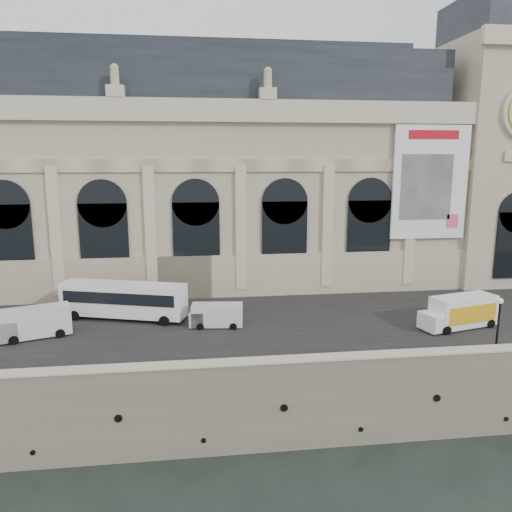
{
  "coord_description": "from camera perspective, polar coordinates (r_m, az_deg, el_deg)",
  "views": [
    {
      "loc": [
        -4.44,
        -33.59,
        21.83
      ],
      "look_at": [
        2.74,
        22.0,
        10.76
      ],
      "focal_mm": 35.0,
      "sensor_mm": 36.0,
      "label": 1
    }
  ],
  "objects": [
    {
      "name": "box_truck",
      "position": [
        51.03,
        22.24,
        -5.96
      ],
      "size": [
        7.91,
        4.19,
        3.05
      ],
      "color": "white",
      "rests_on": "quay"
    },
    {
      "name": "street",
      "position": [
        50.34,
        -1.94,
        -7.13
      ],
      "size": [
        160.0,
        24.0,
        0.06
      ],
      "primitive_type": "cube",
      "color": "#2D2D2D",
      "rests_on": "quay"
    },
    {
      "name": "museum",
      "position": [
        64.5,
        -8.83,
        9.17
      ],
      "size": [
        69.0,
        18.7,
        29.1
      ],
      "color": "#C0AE94",
      "rests_on": "quay"
    },
    {
      "name": "van_c",
      "position": [
        47.79,
        -4.83,
        -6.78
      ],
      "size": [
        5.17,
        2.48,
        2.22
      ],
      "color": "silver",
      "rests_on": "quay"
    },
    {
      "name": "van_b",
      "position": [
        48.97,
        -24.35,
        -7.01
      ],
      "size": [
        6.52,
        4.23,
        2.72
      ],
      "color": "silver",
      "rests_on": "quay"
    },
    {
      "name": "ground",
      "position": [
        40.31,
        0.15,
        -21.62
      ],
      "size": [
        260.0,
        260.0,
        0.0
      ],
      "primitive_type": "plane",
      "color": "black",
      "rests_on": "ground"
    },
    {
      "name": "parapet",
      "position": [
        37.69,
        0.04,
        -12.64
      ],
      "size": [
        160.0,
        1.4,
        1.21
      ],
      "color": "gray",
      "rests_on": "quay"
    },
    {
      "name": "quay",
      "position": [
        71.27,
        -3.53,
        -4.17
      ],
      "size": [
        160.0,
        70.0,
        6.0
      ],
      "primitive_type": "cube",
      "color": "gray",
      "rests_on": "ground"
    },
    {
      "name": "clock_pavilion",
      "position": [
        72.56,
        25.16,
        11.39
      ],
      "size": [
        13.0,
        14.72,
        36.7
      ],
      "color": "#C0AE94",
      "rests_on": "quay"
    },
    {
      "name": "lamp_right",
      "position": [
        45.75,
        25.93,
        -7.18
      ],
      "size": [
        0.47,
        0.47,
        4.65
      ],
      "color": "black",
      "rests_on": "quay"
    },
    {
      "name": "bus_left",
      "position": [
        51.21,
        -14.91,
        -4.81
      ],
      "size": [
        12.66,
        6.22,
        3.68
      ],
      "color": "white",
      "rests_on": "quay"
    }
  ]
}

